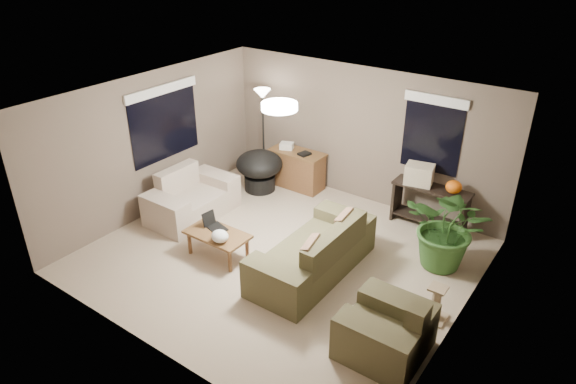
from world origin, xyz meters
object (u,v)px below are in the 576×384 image
Objects in this scene: armchair at (387,332)px; floor_lamp at (263,105)px; coffee_table at (217,237)px; desk at (297,169)px; papasan_chair at (259,168)px; houseplant at (448,236)px; console_table at (430,204)px; main_sofa at (315,256)px; cat_scratching_post at (436,305)px; loveseat at (191,200)px.

floor_lamp is at bearing 144.91° from armchair.
coffee_table is 0.91× the size of desk.
houseplant is (3.88, -0.39, 0.06)m from papasan_chair.
desk is 1.05× the size of papasan_chair.
coffee_table is 2.38m from papasan_chair.
floor_lamp is (-1.07, 2.54, 1.24)m from coffee_table.
coffee_table is at bearing 173.63° from armchair.
console_table is at bearing 124.06° from houseplant.
main_sofa is 1.55m from coffee_table.
console_table is (0.85, 2.25, 0.14)m from main_sofa.
main_sofa is at bearing -49.98° from desk.
console_table is at bearing 114.11° from cat_scratching_post.
main_sofa and loveseat have the same top height.
floor_lamp is at bearing 114.97° from papasan_chair.
coffee_table is at bearing -28.53° from loveseat.
floor_lamp is 3.82× the size of cat_scratching_post.
armchair is (4.30, -1.03, 0.00)m from loveseat.
desk is (-0.39, 2.72, 0.02)m from coffee_table.
coffee_table is 0.77× the size of console_table.
cat_scratching_post is (4.36, -1.96, -1.38)m from floor_lamp.
armchair reaches higher than papasan_chair.
armchair is at bearing -13.47° from loveseat.
loveseat reaches higher than desk.
desk is 2.20× the size of cat_scratching_post.
main_sofa reaches higher than console_table.
main_sofa is at bearing 151.29° from armchair.
console_table is at bearing 102.97° from armchair.
desk is at bearing -178.97° from console_table.
armchair is at bearing -41.86° from desk.
loveseat is at bearing -165.35° from houseplant.
loveseat is 4.57m from cat_scratching_post.
papasan_chair is at bearing 144.75° from main_sofa.
loveseat reaches higher than papasan_chair.
coffee_table is (1.27, -0.69, 0.06)m from loveseat.
desk is at bearing 45.40° from papasan_chair.
console_table is at bearing 50.17° from coffee_table.
houseplant is at bearing 91.62° from armchair.
armchair is 5.18m from floor_lamp.
houseplant is at bearing 14.65° from loveseat.
houseplant is at bearing 31.27° from coffee_table.
loveseat is 1.56m from papasan_chair.
houseplant is 2.70× the size of cat_scratching_post.
console_table is 0.68× the size of floor_lamp.
floor_lamp is (-3.38, -0.23, 1.16)m from console_table.
main_sofa reaches higher than cat_scratching_post.
console_table is at bearing 30.10° from loveseat.
houseplant is at bearing -15.35° from desk.
desk is 2.70m from console_table.
cat_scratching_post is at bearing 1.92° from main_sofa.
desk is (-1.85, 2.20, 0.08)m from main_sofa.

